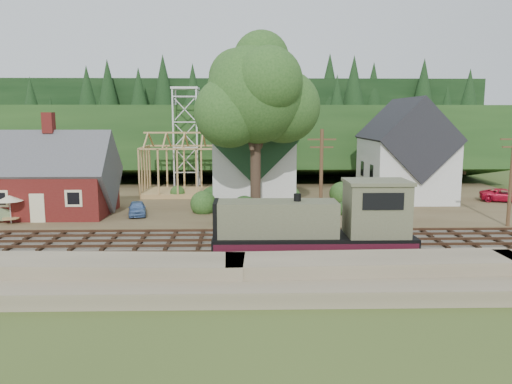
{
  "coord_description": "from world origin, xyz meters",
  "views": [
    {
      "loc": [
        1.01,
        -33.17,
        8.93
      ],
      "look_at": [
        1.95,
        6.0,
        3.0
      ],
      "focal_mm": 35.0,
      "sensor_mm": 36.0,
      "label": 1
    }
  ],
  "objects_px": {
    "car_blue": "(137,208)",
    "patio_set": "(9,200)",
    "locomotive": "(321,227)",
    "car_red": "(505,195)",
    "car_green": "(5,214)"
  },
  "relations": [
    {
      "from": "car_green",
      "to": "patio_set",
      "type": "xyz_separation_m",
      "value": [
        0.81,
        -0.76,
        1.38
      ]
    },
    {
      "from": "locomotive",
      "to": "car_red",
      "type": "distance_m",
      "value": 29.5
    },
    {
      "from": "car_blue",
      "to": "car_red",
      "type": "xyz_separation_m",
      "value": [
        36.19,
        6.34,
        0.03
      ]
    },
    {
      "from": "car_green",
      "to": "car_red",
      "type": "relative_size",
      "value": 0.77
    },
    {
      "from": "patio_set",
      "to": "car_green",
      "type": "bearing_deg",
      "value": 136.95
    },
    {
      "from": "car_blue",
      "to": "car_red",
      "type": "bearing_deg",
      "value": -1.81
    },
    {
      "from": "car_red",
      "to": "patio_set",
      "type": "bearing_deg",
      "value": 120.24
    },
    {
      "from": "locomotive",
      "to": "car_blue",
      "type": "xyz_separation_m",
      "value": [
        -14.23,
        13.32,
        -1.24
      ]
    },
    {
      "from": "car_green",
      "to": "patio_set",
      "type": "relative_size",
      "value": 1.57
    },
    {
      "from": "car_blue",
      "to": "patio_set",
      "type": "xyz_separation_m",
      "value": [
        -9.6,
        -3.15,
        1.35
      ]
    },
    {
      "from": "car_green",
      "to": "car_red",
      "type": "distance_m",
      "value": 47.41
    },
    {
      "from": "locomotive",
      "to": "car_blue",
      "type": "relative_size",
      "value": 3.35
    },
    {
      "from": "car_blue",
      "to": "patio_set",
      "type": "bearing_deg",
      "value": -173.59
    },
    {
      "from": "car_green",
      "to": "patio_set",
      "type": "height_order",
      "value": "patio_set"
    },
    {
      "from": "car_red",
      "to": "patio_set",
      "type": "distance_m",
      "value": 46.78
    }
  ]
}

